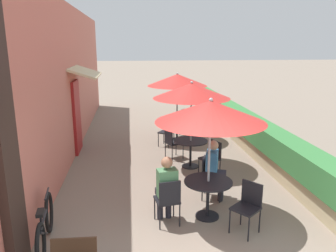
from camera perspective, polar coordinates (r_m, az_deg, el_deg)
The scene contains 19 objects.
cafe_facade_wall at distance 10.32m, azimuth -16.36°, elevation 7.83°, with size 0.98×13.65×4.20m.
planter_hedge at distance 11.08m, azimuth 12.36°, elevation 0.31°, with size 0.60×12.65×1.01m.
patio_table_near at distance 6.11m, azimuth 6.98°, elevation -10.91°, with size 0.88×0.88×0.71m.
patio_umbrella_near at distance 5.65m, azimuth 7.42°, elevation 2.53°, with size 1.93×1.93×2.23m.
cafe_chair_near_left at distance 6.84m, azimuth 7.11°, elevation -8.37°, with size 0.51×0.51×0.87m.
seated_patron_near_left at distance 6.77m, azimuth 8.10°, elevation -7.10°, with size 0.49×0.44×1.25m.
cafe_chair_near_right at distance 5.81m, azimuth 0.03°, elevation -12.48°, with size 0.46×0.46×0.87m.
seated_patron_near_right at distance 5.84m, azimuth -0.29°, elevation -10.51°, with size 0.38×0.45×1.25m.
cafe_chair_near_back at distance 5.80m, azimuth 13.77°, elevation -12.96°, with size 0.56×0.56×0.87m.
patio_table_mid at distance 8.47m, azimuth 3.95°, elevation -3.61°, with size 0.88×0.88×0.71m.
patio_umbrella_mid at distance 8.14m, azimuth 4.13°, elevation 6.15°, with size 1.93×1.93×2.23m.
cafe_chair_mid_left at distance 9.05m, azimuth 0.68°, elevation -2.59°, with size 0.53×0.53×0.87m.
cafe_chair_mid_right at distance 7.94m, azimuth 7.69°, elevation -5.16°, with size 0.53×0.53×0.87m.
patio_table_far at distance 10.83m, azimuth 1.58°, elevation 0.37°, with size 0.88×0.88×0.71m.
patio_umbrella_far at distance 10.58m, azimuth 1.63°, elevation 8.02°, with size 1.93×1.93×2.23m.
cafe_chair_far_left at distance 10.13m, azimuth 0.06°, elevation -0.77°, with size 0.56×0.56×0.87m.
cafe_chair_far_right at distance 11.56m, azimuth 2.91°, elevation 1.09°, with size 0.56×0.56×0.87m.
coffee_cup_far at distance 10.82m, azimuth 1.92°, elevation 1.49°, with size 0.07×0.07×0.09m.
bicycle_leaning at distance 5.64m, azimuth -20.61°, elevation -16.19°, with size 0.25×1.69×0.78m.
Camera 1 is at (-0.84, -3.44, 3.12)m, focal length 35.00 mm.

